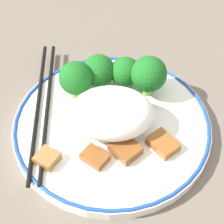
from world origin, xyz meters
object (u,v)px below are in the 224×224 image
at_px(broccoli_mid_left, 76,79).
at_px(chopsticks, 43,106).
at_px(plate, 112,125).
at_px(broccoli_back_left, 149,74).
at_px(broccoli_back_center, 125,72).
at_px(broccoli_back_right, 99,71).

distance_m(broccoli_mid_left, chopsticks, 0.06).
height_order(broccoli_mid_left, chopsticks, broccoli_mid_left).
distance_m(plate, broccoli_back_left, 0.08).
height_order(broccoli_back_left, broccoli_back_center, broccoli_back_left).
xyz_separation_m(broccoli_back_left, broccoli_back_right, (-0.07, 0.01, -0.01)).
bearing_deg(broccoli_back_left, broccoli_back_center, 157.82).
relative_size(broccoli_back_left, broccoli_mid_left, 1.09).
xyz_separation_m(broccoli_mid_left, chopsticks, (-0.04, -0.02, -0.03)).
distance_m(broccoli_back_center, broccoli_mid_left, 0.07).
bearing_deg(broccoli_back_left, broccoli_back_right, 168.65).
xyz_separation_m(broccoli_back_right, broccoli_mid_left, (-0.03, -0.02, 0.00)).
relative_size(plate, broccoli_mid_left, 4.73).
bearing_deg(broccoli_back_right, plate, -74.16).
distance_m(plate, broccoli_back_right, 0.08).
relative_size(broccoli_back_right, broccoli_mid_left, 0.92).
height_order(broccoli_back_left, chopsticks, broccoli_back_left).
relative_size(plate, broccoli_back_right, 5.16).
height_order(plate, broccoli_mid_left, broccoli_mid_left).
distance_m(broccoli_back_left, chopsticks, 0.15).
xyz_separation_m(plate, broccoli_back_center, (0.02, 0.07, 0.03)).
bearing_deg(plate, broccoli_back_left, 49.16).
height_order(broccoli_back_left, broccoli_back_right, broccoli_back_left).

